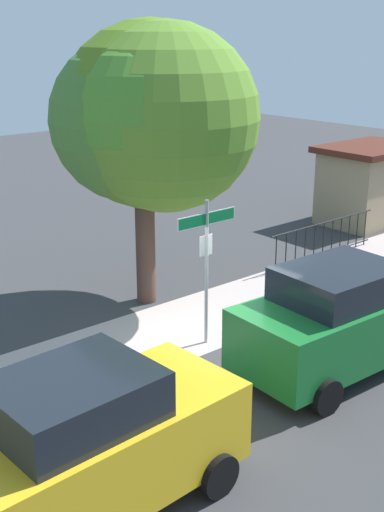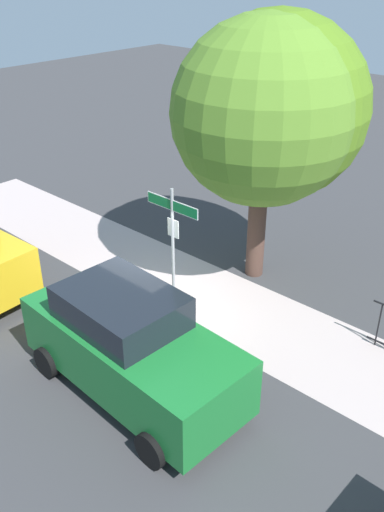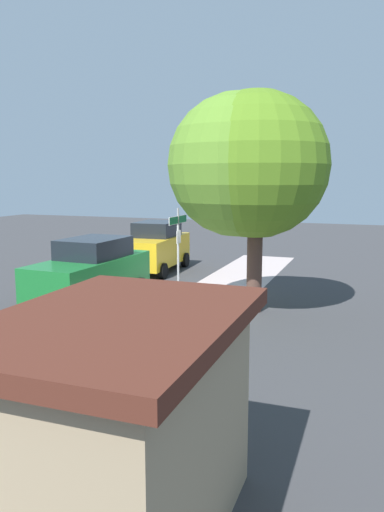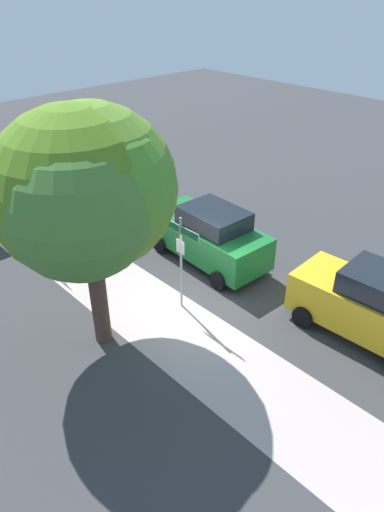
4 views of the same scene
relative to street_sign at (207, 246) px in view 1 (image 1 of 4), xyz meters
The scene contains 8 objects.
ground_plane 2.14m from the street_sign, 117.72° to the right, with size 60.00×60.00×0.00m, color #38383A.
sidewalk_strip 2.89m from the street_sign, 26.67° to the left, with size 24.00×2.60×0.00m, color #B5A39F.
street_sign is the anchor object (origin of this frame).
shade_tree 3.37m from the street_sign, 77.44° to the left, with size 4.30×4.62×6.43m.
car_yellow 5.47m from the street_sign, 147.65° to the right, with size 4.24×2.17×2.12m.
car_green 2.98m from the street_sign, 62.50° to the right, with size 4.64×2.26×2.09m.
iron_fence 6.55m from the street_sign, 17.35° to the left, with size 4.28×0.04×1.07m.
utility_shed 10.80m from the street_sign, 18.40° to the left, with size 3.47×2.47×2.58m.
Camera 1 is at (-8.07, -8.95, 6.14)m, focal length 46.64 mm.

